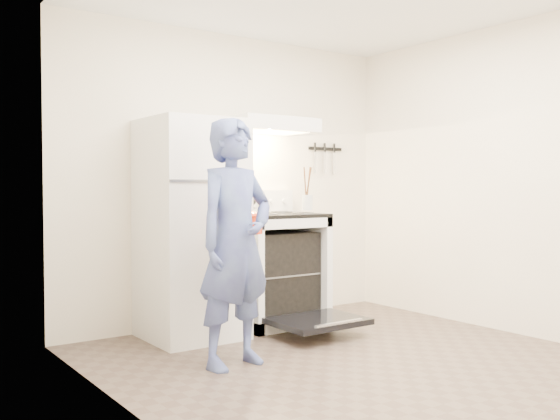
{
  "coord_description": "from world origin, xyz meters",
  "views": [
    {
      "loc": [
        -2.83,
        -2.9,
        1.17
      ],
      "look_at": [
        -0.05,
        1.0,
        1.0
      ],
      "focal_mm": 40.0,
      "sensor_mm": 36.0,
      "label": 1
    }
  ],
  "objects_px": {
    "tea_kettle": "(246,196)",
    "refrigerator": "(191,229)",
    "person": "(235,242)",
    "dutch_oven": "(243,225)",
    "stove_body": "(274,270)"
  },
  "relations": [
    {
      "from": "stove_body",
      "to": "tea_kettle",
      "type": "xyz_separation_m",
      "value": [
        -0.18,
        0.17,
        0.64
      ]
    },
    {
      "from": "dutch_oven",
      "to": "tea_kettle",
      "type": "bearing_deg",
      "value": 56.22
    },
    {
      "from": "refrigerator",
      "to": "stove_body",
      "type": "distance_m",
      "value": 0.9
    },
    {
      "from": "person",
      "to": "stove_body",
      "type": "bearing_deg",
      "value": 33.47
    },
    {
      "from": "person",
      "to": "dutch_oven",
      "type": "relative_size",
      "value": 4.67
    },
    {
      "from": "person",
      "to": "dutch_oven",
      "type": "bearing_deg",
      "value": 40.67
    },
    {
      "from": "dutch_oven",
      "to": "person",
      "type": "bearing_deg",
      "value": -129.15
    },
    {
      "from": "tea_kettle",
      "to": "refrigerator",
      "type": "bearing_deg",
      "value": -162.84
    },
    {
      "from": "refrigerator",
      "to": "person",
      "type": "bearing_deg",
      "value": -98.39
    },
    {
      "from": "stove_body",
      "to": "dutch_oven",
      "type": "distance_m",
      "value": 0.99
    },
    {
      "from": "refrigerator",
      "to": "person",
      "type": "height_order",
      "value": "refrigerator"
    },
    {
      "from": "tea_kettle",
      "to": "dutch_oven",
      "type": "relative_size",
      "value": 0.86
    },
    {
      "from": "person",
      "to": "dutch_oven",
      "type": "distance_m",
      "value": 0.42
    },
    {
      "from": "refrigerator",
      "to": "stove_body",
      "type": "xyz_separation_m",
      "value": [
        0.81,
        0.02,
        -0.39
      ]
    },
    {
      "from": "tea_kettle",
      "to": "person",
      "type": "distance_m",
      "value": 1.34
    }
  ]
}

